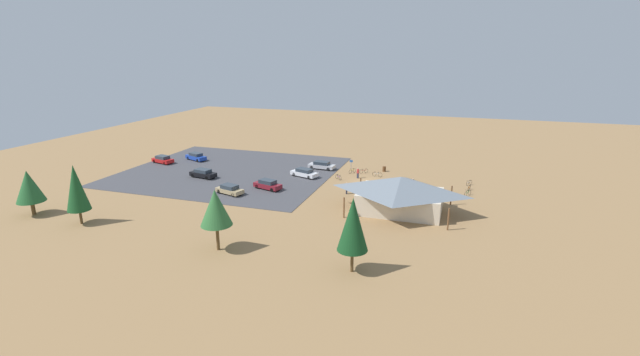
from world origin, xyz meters
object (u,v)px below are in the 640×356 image
Objects in this scene: bicycle_green_mid_cluster at (468,193)px; car_maroon_inner_stall at (268,184)px; car_blue_front_row at (196,157)px; car_black_by_curb at (203,173)px; bicycle_orange_yard_left at (469,188)px; visitor_at_bikes at (358,173)px; pine_far_west at (216,208)px; pine_east at (29,186)px; car_white_near_entry at (304,173)px; bicycle_purple_lone_east at (338,177)px; bicycle_silver_by_bin at (469,183)px; lot_sign at (351,164)px; bicycle_yellow_near_porch at (352,171)px; bicycle_white_yard_front at (377,174)px; pine_west at (76,188)px; visitor_near_lot at (347,188)px; car_silver_second_row at (322,165)px; car_tan_end_stall at (230,189)px; trash_bin at (384,169)px; bike_pavilion at (400,192)px; car_red_aisle_side at (163,159)px; pine_midwest at (353,224)px; visitor_by_pavilion at (413,184)px.

car_maroon_inner_stall is (29.44, 6.49, 0.39)m from bicycle_green_mid_cluster.
car_blue_front_row is 12.99m from car_black_by_curb.
bicycle_orange_yard_left is 0.88× the size of visitor_at_bikes.
pine_east is (28.43, -1.71, -0.91)m from pine_far_west.
car_black_by_curb is at bearing 19.75° from car_white_near_entry.
bicycle_purple_lone_east is 0.90× the size of bicycle_silver_by_bin.
bicycle_silver_by_bin is (-19.97, 2.08, -1.04)m from lot_sign.
pine_far_west is 4.67× the size of bicycle_yellow_near_porch.
bicycle_white_yard_front is at bearing -147.02° from visitor_at_bikes.
visitor_at_bikes is at bearing -132.54° from pine_west.
bicycle_orange_yard_left is 19.06m from visitor_near_lot.
car_silver_second_row is 1.06× the size of car_tan_end_stall.
lot_sign is 0.43× the size of car_white_near_entry.
visitor_near_lot reaches higher than car_white_near_entry.
pine_east is at bearing 27.96° from bicycle_orange_yard_left.
trash_bin is 5.99m from lot_sign.
visitor_near_lot is at bearing 161.74° from car_blue_front_row.
car_black_by_curb is (42.71, 9.57, 0.40)m from bicycle_silver_by_bin.
lot_sign is 1.23× the size of visitor_at_bikes.
bike_pavilion is at bearing 159.20° from car_blue_front_row.
pine_east is at bearing 92.72° from car_red_aisle_side.
bicycle_white_yard_front is 0.35× the size of car_white_near_entry.
bicycle_green_mid_cluster is at bearing 146.04° from trash_bin.
pine_midwest is 24.36m from visitor_near_lot.
pine_west is 35.79m from visitor_near_lot.
bicycle_green_mid_cluster is 30.15m from car_maroon_inner_stall.
bicycle_purple_lone_east is at bearing 32.93° from visitor_at_bikes.
car_silver_second_row reaches higher than bicycle_green_mid_cluster.
bike_pavilion is 7.36× the size of visitor_at_bikes.
car_silver_second_row is at bearing -67.69° from pine_midwest.
bicycle_yellow_near_porch is (10.59, -16.45, -2.30)m from bike_pavilion.
pine_east is at bearing 45.24° from car_white_near_entry.
bicycle_yellow_near_porch is 12.86m from visitor_by_pavilion.
bicycle_orange_yard_left is at bearing -109.47° from pine_midwest.
pine_midwest is (-9.12, 35.59, 3.51)m from lot_sign.
bicycle_silver_by_bin is (-54.16, -31.56, -3.52)m from pine_east.
pine_east is (8.42, -0.49, -0.77)m from pine_west.
pine_midwest reaches higher than bicycle_white_yard_front.
trash_bin is 53.46m from pine_east.
bicycle_yellow_near_porch is at bearing -76.02° from pine_midwest.
car_black_by_curb is 13.28m from car_maroon_inner_stall.
bicycle_white_yard_front is at bearing -133.66° from pine_west.
bicycle_orange_yard_left is 2.81m from bicycle_silver_by_bin.
visitor_by_pavilion is at bearing -95.18° from pine_midwest.
bike_pavilion is at bearing 123.22° from visitor_at_bikes.
bike_pavilion is at bearing 122.49° from lot_sign.
car_maroon_inner_stall reaches higher than bicycle_yellow_near_porch.
car_white_near_entry is 1.10× the size of car_tan_end_stall.
bicycle_orange_yard_left is 50.91m from car_blue_front_row.
pine_midwest is 1.27× the size of pine_east.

